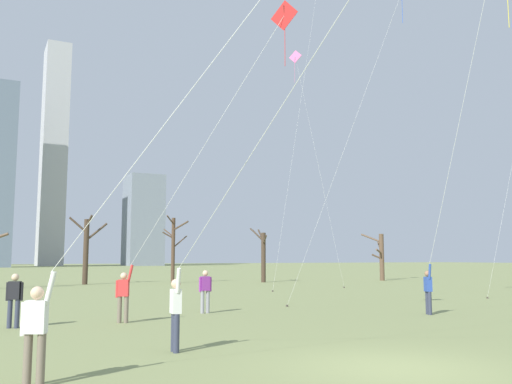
{
  "coord_description": "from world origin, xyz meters",
  "views": [
    {
      "loc": [
        -7.18,
        -8.6,
        2.09
      ],
      "look_at": [
        0.0,
        6.0,
        4.03
      ],
      "focal_mm": 38.98,
      "sensor_mm": 36.0,
      "label": 1
    }
  ],
  "objects_px": {
    "kite_flyer_midfield_right_orange": "(153,167)",
    "bystander_strolling_midfield": "(14,298)",
    "kite_flyer_midfield_left_purple": "(209,255)",
    "bare_tree_right_of_center": "(381,255)",
    "kite_flyer_midfield_center_yellow": "(443,217)",
    "bare_tree_far_right_edge": "(86,248)",
    "kite_flyer_far_back_red": "(142,261)",
    "distant_kite_low_near_trees_pink": "(298,72)",
    "bystander_far_off_by_trees": "(205,289)",
    "bare_tree_left_of_center": "(173,247)",
    "distant_kite_drifting_right_blue": "(390,25)",
    "bare_tree_rightmost": "(263,254)"
  },
  "relations": [
    {
      "from": "kite_flyer_midfield_right_orange",
      "to": "bystander_strolling_midfield",
      "type": "height_order",
      "value": "kite_flyer_midfield_right_orange"
    },
    {
      "from": "kite_flyer_midfield_left_purple",
      "to": "bare_tree_right_of_center",
      "type": "bearing_deg",
      "value": 46.52
    },
    {
      "from": "kite_flyer_midfield_center_yellow",
      "to": "bare_tree_far_right_edge",
      "type": "height_order",
      "value": "kite_flyer_midfield_center_yellow"
    },
    {
      "from": "kite_flyer_far_back_red",
      "to": "bare_tree_right_of_center",
      "type": "distance_m",
      "value": 37.55
    },
    {
      "from": "distant_kite_low_near_trees_pink",
      "to": "kite_flyer_far_back_red",
      "type": "bearing_deg",
      "value": -133.22
    },
    {
      "from": "bystander_far_off_by_trees",
      "to": "distant_kite_low_near_trees_pink",
      "type": "height_order",
      "value": "distant_kite_low_near_trees_pink"
    },
    {
      "from": "kite_flyer_midfield_right_orange",
      "to": "bare_tree_left_of_center",
      "type": "distance_m",
      "value": 38.03
    },
    {
      "from": "bare_tree_far_right_edge",
      "to": "bare_tree_right_of_center",
      "type": "distance_m",
      "value": 26.51
    },
    {
      "from": "distant_kite_low_near_trees_pink",
      "to": "kite_flyer_midfield_center_yellow",
      "type": "bearing_deg",
      "value": -106.73
    },
    {
      "from": "kite_flyer_midfield_center_yellow",
      "to": "bystander_far_off_by_trees",
      "type": "height_order",
      "value": "kite_flyer_midfield_center_yellow"
    },
    {
      "from": "bystander_strolling_midfield",
      "to": "bare_tree_far_right_edge",
      "type": "distance_m",
      "value": 28.42
    },
    {
      "from": "distant_kite_drifting_right_blue",
      "to": "bare_tree_left_of_center",
      "type": "height_order",
      "value": "distant_kite_drifting_right_blue"
    },
    {
      "from": "distant_kite_low_near_trees_pink",
      "to": "bare_tree_rightmost",
      "type": "relative_size",
      "value": 3.79
    },
    {
      "from": "kite_flyer_midfield_right_orange",
      "to": "kite_flyer_far_back_red",
      "type": "xyz_separation_m",
      "value": [
        2.18,
        8.86,
        -1.63
      ]
    },
    {
      "from": "bystander_far_off_by_trees",
      "to": "distant_kite_drifting_right_blue",
      "type": "bearing_deg",
      "value": -6.48
    },
    {
      "from": "distant_kite_drifting_right_blue",
      "to": "distant_kite_low_near_trees_pink",
      "type": "height_order",
      "value": "distant_kite_low_near_trees_pink"
    },
    {
      "from": "kite_flyer_midfield_right_orange",
      "to": "distant_kite_drifting_right_blue",
      "type": "xyz_separation_m",
      "value": [
        13.77,
        10.06,
        9.11
      ]
    },
    {
      "from": "bare_tree_rightmost",
      "to": "distant_kite_low_near_trees_pink",
      "type": "bearing_deg",
      "value": -97.84
    },
    {
      "from": "kite_flyer_midfield_center_yellow",
      "to": "bare_tree_far_right_edge",
      "type": "xyz_separation_m",
      "value": [
        -7.31,
        31.14,
        -0.69
      ]
    },
    {
      "from": "bystander_far_off_by_trees",
      "to": "bare_tree_right_of_center",
      "type": "distance_m",
      "value": 33.86
    },
    {
      "from": "kite_flyer_midfield_left_purple",
      "to": "bystander_strolling_midfield",
      "type": "height_order",
      "value": "kite_flyer_midfield_left_purple"
    },
    {
      "from": "kite_flyer_midfield_right_orange",
      "to": "bare_tree_left_of_center",
      "type": "xyz_separation_m",
      "value": [
        11.94,
        36.1,
        -0.63
      ]
    },
    {
      "from": "kite_flyer_midfield_left_purple",
      "to": "kite_flyer_far_back_red",
      "type": "bearing_deg",
      "value": 86.2
    },
    {
      "from": "kite_flyer_midfield_center_yellow",
      "to": "kite_flyer_midfield_left_purple",
      "type": "distance_m",
      "value": 11.38
    },
    {
      "from": "kite_flyer_midfield_left_purple",
      "to": "bare_tree_left_of_center",
      "type": "height_order",
      "value": "kite_flyer_midfield_left_purple"
    },
    {
      "from": "bystander_strolling_midfield",
      "to": "bare_tree_far_right_edge",
      "type": "bearing_deg",
      "value": 76.67
    },
    {
      "from": "kite_flyer_midfield_left_purple",
      "to": "distant_kite_low_near_trees_pink",
      "type": "bearing_deg",
      "value": 55.6
    },
    {
      "from": "bystander_far_off_by_trees",
      "to": "distant_kite_low_near_trees_pink",
      "type": "relative_size",
      "value": 0.09
    },
    {
      "from": "kite_flyer_midfield_right_orange",
      "to": "bare_tree_far_right_edge",
      "type": "height_order",
      "value": "kite_flyer_midfield_right_orange"
    },
    {
      "from": "kite_flyer_midfield_left_purple",
      "to": "bare_tree_right_of_center",
      "type": "xyz_separation_m",
      "value": [
        29.42,
        31.02,
        0.18
      ]
    },
    {
      "from": "bare_tree_right_of_center",
      "to": "bystander_strolling_midfield",
      "type": "bearing_deg",
      "value": -144.37
    },
    {
      "from": "kite_flyer_midfield_right_orange",
      "to": "distant_kite_drifting_right_blue",
      "type": "distance_m",
      "value": 19.33
    },
    {
      "from": "kite_flyer_midfield_right_orange",
      "to": "distant_kite_low_near_trees_pink",
      "type": "relative_size",
      "value": 0.68
    },
    {
      "from": "kite_flyer_midfield_center_yellow",
      "to": "bare_tree_right_of_center",
      "type": "distance_m",
      "value": 32.96
    },
    {
      "from": "kite_flyer_midfield_center_yellow",
      "to": "bare_tree_right_of_center",
      "type": "relative_size",
      "value": 2.83
    },
    {
      "from": "bystander_strolling_midfield",
      "to": "bare_tree_right_of_center",
      "type": "bearing_deg",
      "value": 35.63
    },
    {
      "from": "kite_flyer_far_back_red",
      "to": "bare_tree_right_of_center",
      "type": "xyz_separation_m",
      "value": [
        28.95,
        23.92,
        0.34
      ]
    },
    {
      "from": "kite_flyer_midfield_center_yellow",
      "to": "bare_tree_rightmost",
      "type": "distance_m",
      "value": 29.46
    },
    {
      "from": "kite_flyer_far_back_red",
      "to": "bare_tree_far_right_edge",
      "type": "bearing_deg",
      "value": 84.36
    },
    {
      "from": "kite_flyer_midfield_center_yellow",
      "to": "bystander_strolling_midfield",
      "type": "height_order",
      "value": "kite_flyer_midfield_center_yellow"
    },
    {
      "from": "kite_flyer_midfield_center_yellow",
      "to": "bare_tree_left_of_center",
      "type": "xyz_separation_m",
      "value": [
        -0.33,
        30.32,
        -0.56
      ]
    },
    {
      "from": "bystander_far_off_by_trees",
      "to": "distant_kite_drifting_right_blue",
      "type": "relative_size",
      "value": 0.11
    },
    {
      "from": "kite_flyer_midfield_right_orange",
      "to": "bystander_far_off_by_trees",
      "type": "relative_size",
      "value": 7.58
    },
    {
      "from": "kite_flyer_midfield_left_purple",
      "to": "bare_tree_rightmost",
      "type": "relative_size",
      "value": 1.96
    },
    {
      "from": "bare_tree_rightmost",
      "to": "bare_tree_left_of_center",
      "type": "xyz_separation_m",
      "value": [
        -7.56,
        1.78,
        0.59
      ]
    },
    {
      "from": "kite_flyer_far_back_red",
      "to": "bystander_far_off_by_trees",
      "type": "xyz_separation_m",
      "value": [
        3.03,
        2.18,
        -1.1
      ]
    },
    {
      "from": "kite_flyer_midfield_right_orange",
      "to": "distant_kite_low_near_trees_pink",
      "type": "bearing_deg",
      "value": 54.84
    },
    {
      "from": "kite_flyer_midfield_center_yellow",
      "to": "distant_kite_low_near_trees_pink",
      "type": "height_order",
      "value": "distant_kite_low_near_trees_pink"
    },
    {
      "from": "bystander_strolling_midfield",
      "to": "bare_tree_rightmost",
      "type": "relative_size",
      "value": 0.34
    },
    {
      "from": "distant_kite_drifting_right_blue",
      "to": "bystander_far_off_by_trees",
      "type": "bearing_deg",
      "value": 173.52
    }
  ]
}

